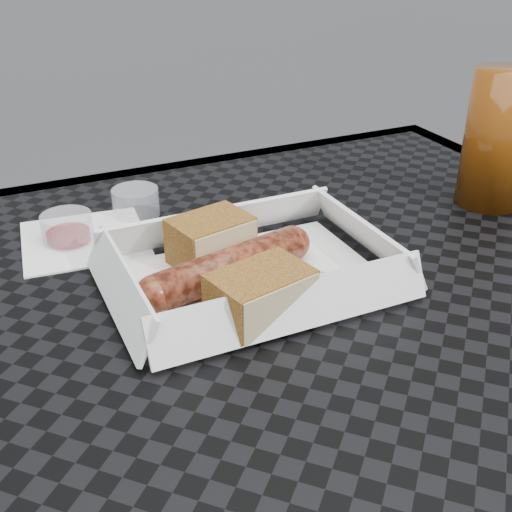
{
  "coord_description": "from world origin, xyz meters",
  "views": [
    {
      "loc": [
        -0.23,
        -0.37,
        1.04
      ],
      "look_at": [
        -0.02,
        0.07,
        0.78
      ],
      "focal_mm": 45.0,
      "sensor_mm": 36.0,
      "label": 1
    }
  ],
  "objects_px": {
    "bratwurst": "(228,267)",
    "drink_glass": "(497,139)",
    "patio_table": "(314,394)",
    "food_tray": "(251,279)"
  },
  "relations": [
    {
      "from": "bratwurst",
      "to": "drink_glass",
      "type": "height_order",
      "value": "drink_glass"
    },
    {
      "from": "bratwurst",
      "to": "drink_glass",
      "type": "relative_size",
      "value": 1.17
    },
    {
      "from": "patio_table",
      "to": "bratwurst",
      "type": "relative_size",
      "value": 4.58
    },
    {
      "from": "bratwurst",
      "to": "patio_table",
      "type": "bearing_deg",
      "value": -60.28
    },
    {
      "from": "patio_table",
      "to": "food_tray",
      "type": "xyz_separation_m",
      "value": [
        -0.02,
        0.08,
        0.08
      ]
    },
    {
      "from": "drink_glass",
      "to": "food_tray",
      "type": "bearing_deg",
      "value": -171.82
    },
    {
      "from": "food_tray",
      "to": "patio_table",
      "type": "bearing_deg",
      "value": -74.78
    },
    {
      "from": "patio_table",
      "to": "bratwurst",
      "type": "height_order",
      "value": "bratwurst"
    },
    {
      "from": "patio_table",
      "to": "drink_glass",
      "type": "xyz_separation_m",
      "value": [
        0.29,
        0.13,
        0.15
      ]
    },
    {
      "from": "drink_glass",
      "to": "patio_table",
      "type": "bearing_deg",
      "value": -156.48
    }
  ]
}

